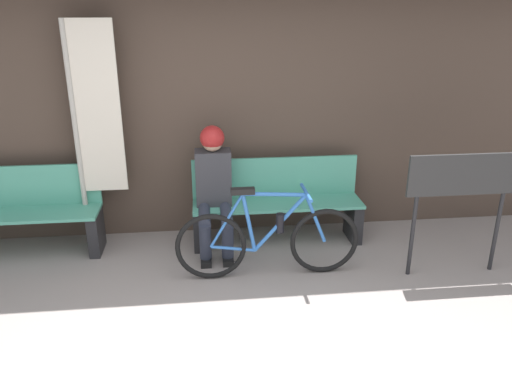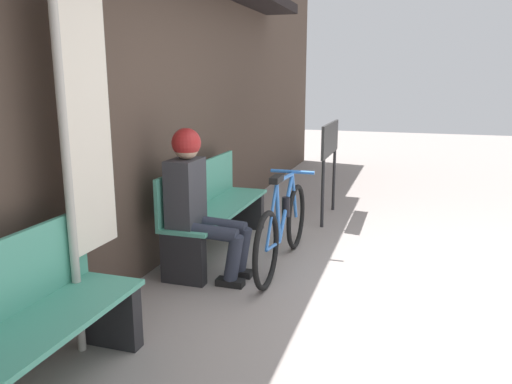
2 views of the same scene
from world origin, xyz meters
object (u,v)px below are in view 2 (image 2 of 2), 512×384
(park_bench_near, at_px, (214,211))
(person_seated, at_px, (197,195))
(signboard, at_px, (330,146))
(banner_pole, at_px, (82,133))
(bicycle, at_px, (283,227))

(park_bench_near, relative_size, person_seated, 1.37)
(park_bench_near, bearing_deg, signboard, -29.54)
(banner_pole, height_order, signboard, banner_pole)
(banner_pole, relative_size, signboard, 1.95)
(banner_pole, xyz_separation_m, signboard, (3.18, -0.92, -0.44))
(park_bench_near, height_order, person_seated, person_seated)
(person_seated, bearing_deg, signboard, -18.91)
(park_bench_near, bearing_deg, banner_pole, 176.88)
(person_seated, relative_size, banner_pole, 0.56)
(bicycle, relative_size, banner_pole, 0.75)
(park_bench_near, distance_m, signboard, 1.73)
(bicycle, bearing_deg, signboard, -4.19)
(bicycle, xyz_separation_m, banner_pole, (-1.54, 0.80, 0.94))
(bicycle, xyz_separation_m, signboard, (1.63, -0.12, 0.49))
(bicycle, bearing_deg, park_bench_near, 75.80)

